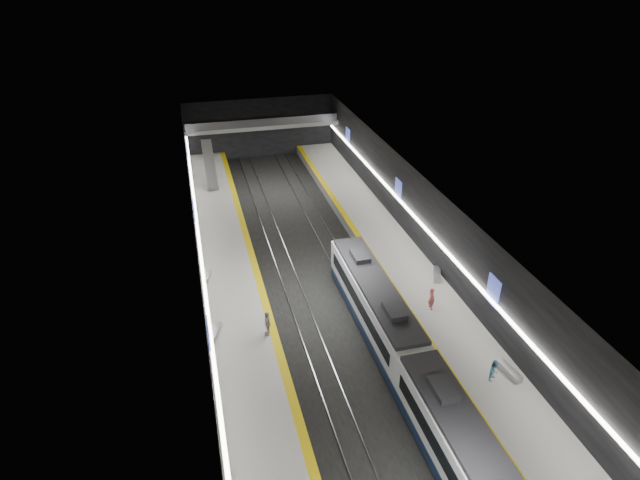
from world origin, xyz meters
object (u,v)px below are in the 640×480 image
object	(u,v)px
escalator	(210,164)
passenger_left_a	(267,323)
train	(414,370)
bench_right_near	(510,372)
bench_left_far	(207,276)
bench_left_near	(215,332)
passenger_right_b	(495,370)
bench_right_far	(437,275)
passenger_right_a	(432,299)

from	to	relation	value
escalator	passenger_left_a	world-z (taller)	escalator
train	bench_right_near	bearing A→B (deg)	-6.92
bench_left_far	bench_right_near	bearing A→B (deg)	-28.38
escalator	passenger_left_a	bearing A→B (deg)	-86.67
bench_left_near	bench_left_far	bearing A→B (deg)	110.73
bench_left_near	passenger_right_b	xyz separation A→B (m)	(17.27, -9.10, 0.54)
train	passenger_left_a	world-z (taller)	train
bench_right_far	bench_right_near	bearing A→B (deg)	-67.95
bench_right_near	bench_right_far	bearing A→B (deg)	80.90
bench_left_far	passenger_right_b	xyz separation A→B (m)	(17.27, -16.88, 0.58)
bench_right_near	passenger_right_b	bearing A→B (deg)	177.70
escalator	bench_left_far	distance (m)	21.94
bench_left_near	bench_right_far	xyz separation A→B (m)	(19.00, 3.00, 0.01)
bench_right_near	escalator	bearing A→B (deg)	106.26
train	bench_left_near	distance (m)	14.57
bench_left_far	passenger_right_a	size ratio (longest dim) A/B	0.88
bench_right_near	passenger_right_b	distance (m)	1.39
escalator	bench_left_near	world-z (taller)	escalator
train	bench_right_far	size ratio (longest dim) A/B	14.54
escalator	bench_right_near	distance (m)	42.00
passenger_right_a	bench_left_near	bearing A→B (deg)	81.16
escalator	passenger_left_a	size ratio (longest dim) A/B	4.04
bench_left_far	bench_right_far	bearing A→B (deg)	-0.37
passenger_right_b	escalator	bearing A→B (deg)	74.01
bench_right_near	passenger_left_a	xyz separation A→B (m)	(-14.78, 8.11, 0.75)
passenger_right_a	escalator	bearing A→B (deg)	20.04
train	bench_right_far	xyz separation A→B (m)	(7.00, 11.21, -0.94)
bench_right_far	bench_left_far	bearing A→B (deg)	-169.93
bench_right_far	passenger_left_a	bearing A→B (deg)	-141.51
bench_left_near	passenger_left_a	size ratio (longest dim) A/B	0.99
passenger_left_a	bench_right_near	bearing A→B (deg)	76.21
bench_left_near	bench_left_far	xyz separation A→B (m)	(0.00, 7.78, -0.04)
escalator	bench_left_far	bearing A→B (deg)	-95.25
passenger_right_b	train	bearing A→B (deg)	132.77
escalator	bench_right_far	world-z (taller)	escalator
passenger_right_a	passenger_right_b	bearing A→B (deg)	179.39
bench_left_near	bench_left_far	world-z (taller)	bench_left_near
train	passenger_right_a	size ratio (longest dim) A/B	16.10
escalator	bench_right_far	xyz separation A→B (m)	(17.00, -26.56, -1.65)
bench_right_near	bench_right_far	xyz separation A→B (m)	(0.44, 12.00, 0.01)
bench_left_far	escalator	bearing A→B (deg)	98.49
passenger_right_a	train	bearing A→B (deg)	142.16
bench_left_near	bench_right_near	xyz separation A→B (m)	(18.56, -9.00, -0.00)
bench_right_near	passenger_left_a	distance (m)	16.88
train	passenger_right_a	bearing A→B (deg)	57.65
bench_left_near	train	bearing A→B (deg)	-13.63
bench_right_far	escalator	bearing A→B (deg)	146.79
bench_right_far	passenger_left_a	size ratio (longest dim) A/B	1.04
bench_left_near	passenger_right_b	world-z (taller)	passenger_right_b
bench_left_far	bench_right_near	size ratio (longest dim) A/B	0.84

